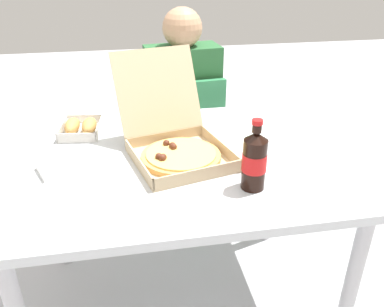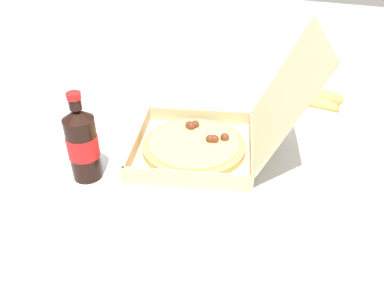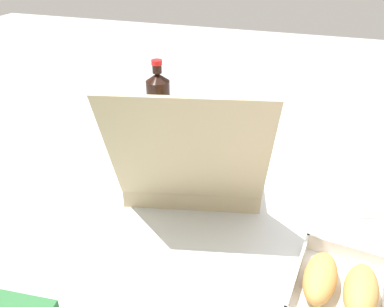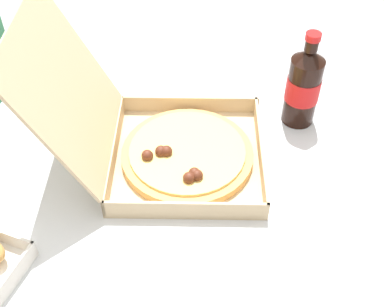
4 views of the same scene
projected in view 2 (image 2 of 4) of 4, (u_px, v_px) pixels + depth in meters
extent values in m
cube|color=silver|center=(205.00, 157.00, 1.06)|extent=(1.17, 0.89, 0.03)
cylinder|color=#B7B7BC|center=(162.00, 146.00, 1.78)|extent=(0.05, 0.05, 0.71)
cylinder|color=#B7B7BC|center=(334.00, 182.00, 1.56)|extent=(0.05, 0.05, 0.71)
cube|color=tan|center=(194.00, 150.00, 1.06)|extent=(0.37, 0.37, 0.01)
cube|color=tan|center=(138.00, 140.00, 1.06)|extent=(0.30, 0.08, 0.04)
cube|color=tan|center=(199.00, 116.00, 1.17)|extent=(0.08, 0.30, 0.04)
cube|color=tan|center=(187.00, 178.00, 0.92)|extent=(0.08, 0.30, 0.04)
cube|color=tan|center=(251.00, 147.00, 1.03)|extent=(0.30, 0.08, 0.04)
cube|color=tan|center=(286.00, 92.00, 0.93)|extent=(0.33, 0.21, 0.28)
cylinder|color=tan|center=(194.00, 147.00, 1.05)|extent=(0.27, 0.27, 0.02)
cylinder|color=#EAC666|center=(194.00, 143.00, 1.04)|extent=(0.24, 0.24, 0.01)
sphere|color=#562819|center=(210.00, 139.00, 1.04)|extent=(0.02, 0.02, 0.02)
sphere|color=#562819|center=(225.00, 137.00, 1.05)|extent=(0.02, 0.02, 0.02)
sphere|color=#562819|center=(195.00, 124.00, 1.11)|extent=(0.02, 0.02, 0.02)
sphere|color=#562819|center=(191.00, 126.00, 1.10)|extent=(0.02, 0.02, 0.02)
sphere|color=#562819|center=(189.00, 125.00, 1.10)|extent=(0.02, 0.02, 0.02)
sphere|color=#562819|center=(214.00, 139.00, 1.04)|extent=(0.02, 0.02, 0.02)
cube|color=white|center=(320.00, 110.00, 1.25)|extent=(0.17, 0.21, 0.00)
cube|color=silver|center=(292.00, 98.00, 1.27)|extent=(0.15, 0.02, 0.03)
cube|color=silver|center=(352.00, 111.00, 1.20)|extent=(0.15, 0.02, 0.03)
cube|color=silver|center=(326.00, 95.00, 1.29)|extent=(0.03, 0.19, 0.03)
cube|color=silver|center=(316.00, 114.00, 1.18)|extent=(0.03, 0.19, 0.03)
ellipsoid|color=tan|center=(324.00, 98.00, 1.25)|extent=(0.07, 0.13, 0.05)
ellipsoid|color=tan|center=(319.00, 106.00, 1.21)|extent=(0.07, 0.13, 0.05)
cylinder|color=black|center=(83.00, 149.00, 0.93)|extent=(0.07, 0.07, 0.16)
cone|color=black|center=(77.00, 114.00, 0.87)|extent=(0.07, 0.07, 0.02)
cylinder|color=black|center=(75.00, 104.00, 0.86)|extent=(0.03, 0.03, 0.02)
cylinder|color=red|center=(74.00, 96.00, 0.85)|extent=(0.03, 0.03, 0.01)
cylinder|color=red|center=(83.00, 146.00, 0.92)|extent=(0.07, 0.07, 0.06)
cube|color=white|center=(227.00, 257.00, 0.76)|extent=(0.25, 0.21, 0.00)
cube|color=white|center=(234.00, 86.00, 1.37)|extent=(0.14, 0.14, 0.02)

